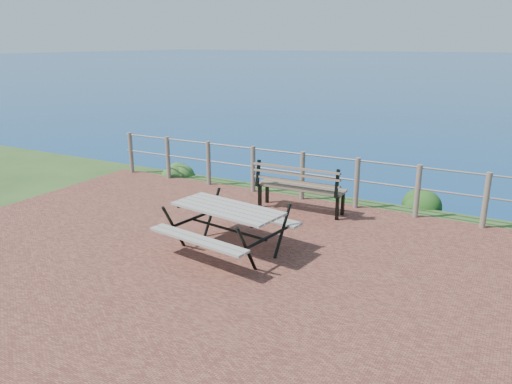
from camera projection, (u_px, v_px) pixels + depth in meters
ground at (212, 259)px, 7.53m from camera, size 10.00×7.00×0.12m
safety_railing at (302, 173)px, 10.18m from camera, size 9.40×0.10×1.00m
picnic_table at (228, 225)px, 7.62m from camera, size 1.81×1.48×0.73m
park_bench at (301, 180)px, 9.45m from camera, size 1.72×0.45×0.97m
shrub_lip_west at (184, 174)px, 12.36m from camera, size 0.76×0.76×0.49m
shrub_lip_east at (417, 204)px, 10.05m from camera, size 0.70×0.70×0.42m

